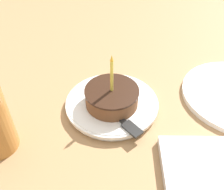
{
  "coord_description": "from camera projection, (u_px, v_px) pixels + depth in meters",
  "views": [
    {
      "loc": [
        -0.03,
        0.44,
        0.43
      ],
      "look_at": [
        -0.03,
        0.0,
        0.04
      ],
      "focal_mm": 42.0,
      "sensor_mm": 36.0,
      "label": 1
    }
  ],
  "objects": [
    {
      "name": "fork",
      "position": [
        117.0,
        116.0,
        0.57
      ],
      "size": [
        0.12,
        0.14,
        0.0
      ],
      "color": "#262626",
      "rests_on": "plate"
    },
    {
      "name": "cake_slice",
      "position": [
        112.0,
        97.0,
        0.59
      ],
      "size": [
        0.12,
        0.12,
        0.13
      ],
      "color": "brown",
      "rests_on": "plate"
    },
    {
      "name": "ground_plane",
      "position": [
        100.0,
        113.0,
        0.63
      ],
      "size": [
        2.4,
        2.4,
        0.04
      ],
      "color": "#9E754C",
      "rests_on": "ground"
    },
    {
      "name": "plate",
      "position": [
        112.0,
        104.0,
        0.61
      ],
      "size": [
        0.22,
        0.22,
        0.02
      ],
      "color": "white",
      "rests_on": "ground_plane"
    }
  ]
}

